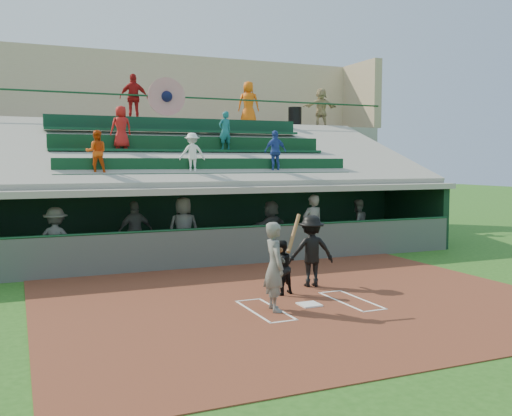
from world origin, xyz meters
name	(u,v)px	position (x,y,z in m)	size (l,w,h in m)	color
ground	(309,306)	(0.00, 0.00, 0.00)	(100.00, 100.00, 0.00)	#265919
dirt_slab	(298,300)	(0.00, 0.50, 0.01)	(11.00, 9.00, 0.02)	#612C1B
home_plate	(309,304)	(0.00, 0.00, 0.04)	(0.43, 0.43, 0.03)	white
batters_box_chalk	(309,305)	(0.00, 0.00, 0.02)	(2.65, 1.85, 0.01)	white
dugout_floor	(209,256)	(0.00, 6.75, 0.02)	(16.00, 3.50, 0.04)	gray
concourse_slab	(159,179)	(0.00, 13.50, 2.30)	(20.00, 3.00, 4.60)	gray
grandstand	(177,182)	(-0.01, 10.51, 2.26)	(20.40, 10.40, 7.80)	#525752
batter_at_plate	(275,266)	(-0.85, -0.10, 0.93)	(0.88, 0.77, 1.95)	#585A55
catcher	(281,267)	(-0.14, 1.11, 0.64)	(0.60, 0.47, 1.24)	black
home_umpire	(311,251)	(0.92, 1.63, 0.88)	(1.11, 0.64, 1.72)	black
dugout_bench	(200,243)	(0.06, 7.93, 0.28)	(16.12, 0.48, 0.48)	olive
dugout_player_a	(56,240)	(-4.66, 5.72, 0.92)	(1.14, 0.66, 1.77)	#545551
dugout_player_b	(135,232)	(-2.37, 6.51, 0.95)	(1.07, 0.44, 1.82)	#52544F
dugout_player_c	(184,229)	(-1.01, 6.10, 1.01)	(0.95, 0.62, 1.94)	#5B5D58
dugout_player_d	(271,227)	(1.95, 6.25, 0.91)	(1.61, 0.51, 1.74)	#565954
dugout_player_e	(312,226)	(2.91, 5.23, 1.02)	(0.72, 0.47, 1.96)	#5A5C57
dugout_player_f	(357,224)	(5.17, 6.17, 0.89)	(0.82, 0.64, 1.70)	#595C57
trash_bin	(295,117)	(6.26, 13.13, 5.05)	(0.61, 0.61, 0.91)	black
concourse_staff_a	(134,98)	(-1.25, 12.19, 5.53)	(1.09, 0.45, 1.85)	#AC1413
concourse_staff_b	(248,103)	(3.70, 12.48, 5.53)	(0.91, 0.59, 1.86)	orange
concourse_staff_c	(321,107)	(7.18, 12.35, 5.46)	(1.60, 0.51, 1.73)	tan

